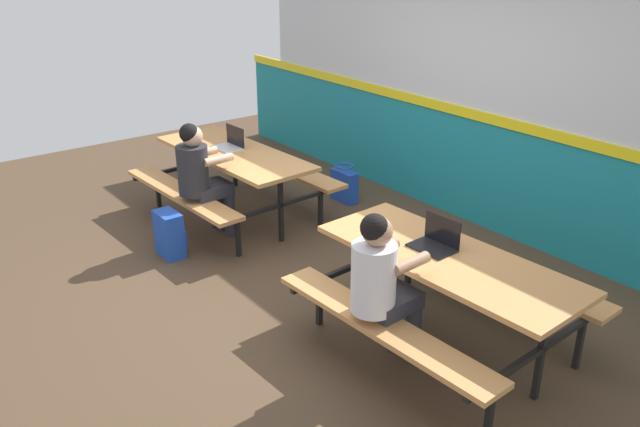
% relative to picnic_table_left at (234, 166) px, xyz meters
% --- Properties ---
extents(ground_plane, '(10.00, 10.00, 0.02)m').
position_rel_picnic_table_left_xyz_m(ground_plane, '(1.50, -0.28, -0.59)').
color(ground_plane, '#4C3826').
extents(accent_backdrop, '(8.00, 0.14, 2.60)m').
position_rel_picnic_table_left_xyz_m(accent_backdrop, '(1.50, 1.95, 0.67)').
color(accent_backdrop, teal).
rests_on(accent_backdrop, ground).
extents(picnic_table_left, '(1.99, 1.63, 0.74)m').
position_rel_picnic_table_left_xyz_m(picnic_table_left, '(0.00, 0.00, 0.00)').
color(picnic_table_left, tan).
rests_on(picnic_table_left, ground).
extents(picnic_table_right, '(1.99, 1.63, 0.74)m').
position_rel_picnic_table_left_xyz_m(picnic_table_right, '(3.00, -0.05, 0.00)').
color(picnic_table_right, tan).
rests_on(picnic_table_right, ground).
extents(student_nearer, '(0.37, 0.53, 1.21)m').
position_rel_picnic_table_left_xyz_m(student_nearer, '(0.30, -0.54, 0.13)').
color(student_nearer, '#2D2D38').
rests_on(student_nearer, ground).
extents(student_further, '(0.37, 0.53, 1.21)m').
position_rel_picnic_table_left_xyz_m(student_further, '(2.92, -0.61, 0.13)').
color(student_further, '#2D2D38').
rests_on(student_further, ground).
extents(laptop_silver, '(0.33, 0.23, 0.22)m').
position_rel_picnic_table_left_xyz_m(laptop_silver, '(-0.12, 0.03, 0.21)').
color(laptop_silver, silver).
rests_on(laptop_silver, picnic_table_left).
extents(laptop_dark, '(0.33, 0.23, 0.22)m').
position_rel_picnic_table_left_xyz_m(laptop_dark, '(2.84, -0.02, 0.21)').
color(laptop_dark, black).
rests_on(laptop_dark, picnic_table_right).
extents(backpack_dark, '(0.30, 0.22, 0.44)m').
position_rel_picnic_table_left_xyz_m(backpack_dark, '(0.41, -0.97, -0.36)').
color(backpack_dark, '#1E47B2').
rests_on(backpack_dark, ground).
extents(tote_bag_bright, '(0.34, 0.21, 0.43)m').
position_rel_picnic_table_left_xyz_m(tote_bag_bright, '(0.36, 1.21, -0.38)').
color(tote_bag_bright, '#1E47B2').
rests_on(tote_bag_bright, ground).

